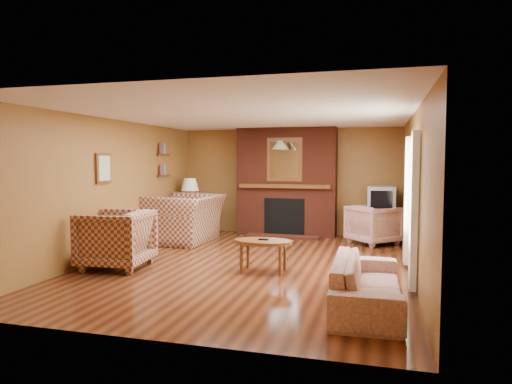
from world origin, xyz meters
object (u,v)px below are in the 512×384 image
(crt_tv, at_px, (381,199))
(coffee_table, at_px, (263,244))
(floral_armchair, at_px, (374,225))
(plaid_loveseat, at_px, (185,218))
(side_table, at_px, (190,221))
(tv_stand, at_px, (381,226))
(plaid_armchair, at_px, (116,239))
(table_lamp, at_px, (190,191))
(fireplace, at_px, (287,183))
(floral_sofa, at_px, (367,283))

(crt_tv, bearing_deg, coffee_table, -117.75)
(coffee_table, distance_m, crt_tv, 3.69)
(floral_armchair, height_order, coffee_table, floral_armchair)
(floral_armchair, bearing_deg, plaid_loveseat, 57.55)
(side_table, distance_m, tv_stand, 4.16)
(plaid_armchair, height_order, table_lamp, table_lamp)
(coffee_table, xyz_separation_m, table_lamp, (-2.45, 2.89, 0.57))
(table_lamp, height_order, tv_stand, table_lamp)
(coffee_table, bearing_deg, fireplace, 95.78)
(table_lamp, bearing_deg, floral_armchair, -1.17)
(plaid_loveseat, xyz_separation_m, side_table, (-0.25, 0.83, -0.17))
(plaid_armchair, relative_size, floral_armchair, 1.16)
(coffee_table, relative_size, side_table, 1.40)
(side_table, bearing_deg, tv_stand, 4.82)
(floral_sofa, relative_size, coffee_table, 2.18)
(fireplace, distance_m, coffee_table, 3.53)
(table_lamp, relative_size, crt_tv, 1.15)
(fireplace, bearing_deg, floral_armchair, -17.87)
(coffee_table, bearing_deg, side_table, 130.22)
(fireplace, relative_size, floral_sofa, 1.25)
(plaid_armchair, distance_m, crt_tv, 5.38)
(floral_sofa, distance_m, coffee_table, 2.01)
(plaid_armchair, relative_size, crt_tv, 1.78)
(side_table, relative_size, tv_stand, 1.00)
(plaid_armchair, distance_m, side_table, 3.24)
(table_lamp, bearing_deg, side_table, 0.00)
(coffee_table, height_order, tv_stand, tv_stand)
(plaid_armchair, relative_size, coffee_table, 1.13)
(plaid_loveseat, distance_m, tv_stand, 4.08)
(floral_armchair, relative_size, coffee_table, 0.98)
(table_lamp, distance_m, tv_stand, 4.22)
(floral_sofa, height_order, tv_stand, tv_stand)
(floral_armchair, distance_m, tv_stand, 0.46)
(plaid_loveseat, xyz_separation_m, floral_sofa, (3.75, -3.33, -0.21))
(plaid_loveseat, distance_m, plaid_armchair, 2.40)
(crt_tv, bearing_deg, fireplace, 174.70)
(plaid_loveseat, relative_size, floral_armchair, 1.73)
(plaid_loveseat, distance_m, floral_armchair, 3.84)
(table_lamp, xyz_separation_m, tv_stand, (4.15, 0.35, -0.68))
(side_table, relative_size, crt_tv, 1.12)
(plaid_loveseat, relative_size, table_lamp, 2.31)
(plaid_armchair, bearing_deg, floral_sofa, 71.00)
(floral_armchair, height_order, table_lamp, table_lamp)
(floral_sofa, xyz_separation_m, coffee_table, (-1.55, 1.27, 0.15))
(plaid_armchair, bearing_deg, tv_stand, 126.44)
(coffee_table, bearing_deg, crt_tv, 62.25)
(fireplace, relative_size, side_table, 3.80)
(floral_sofa, bearing_deg, coffee_table, 49.55)
(fireplace, xyz_separation_m, plaid_armchair, (-1.95, -3.77, -0.73))
(fireplace, xyz_separation_m, floral_armchair, (1.91, -0.62, -0.79))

